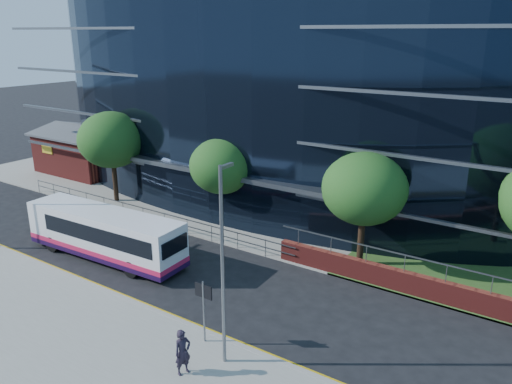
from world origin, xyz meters
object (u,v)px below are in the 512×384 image
Objects in this scene: street_sign at (204,299)px; streetlight_east at (223,262)px; brick_pavilion at (87,151)px; pedestrian at (183,352)px; tree_far_a at (111,140)px; tree_far_b at (222,166)px; tree_far_c at (364,189)px; city_bus at (106,234)px.

street_sign is 0.35× the size of streetlight_east.
pedestrian is at bearing -32.28° from brick_pavilion.
tree_far_a is 22.43m from pedestrian.
pedestrian is at bearing -72.71° from street_sign.
tree_far_a is 3.79× the size of pedestrian.
tree_far_b is (-7.50, 11.09, 2.06)m from street_sign.
tree_far_a reaches higher than street_sign.
brick_pavilion is at bearing 150.76° from streetlight_east.
streetlight_east is (-1.00, -11.17, -0.10)m from tree_far_c.
streetlight_east is at bearing -95.11° from tree_far_c.
street_sign is 11.14m from tree_far_c.
street_sign is 0.27× the size of city_bus.
streetlight_east is at bearing -21.62° from city_bus.
brick_pavilion reaches higher than city_bus.
tree_far_c is (29.00, -4.50, 2.60)m from brick_pavilion.
streetlight_east is (9.00, -11.67, 0.23)m from tree_far_b.
brick_pavilion is at bearing 171.18° from tree_far_c.
tree_far_a reaches higher than tree_far_c.
tree_far_a is 0.66× the size of city_bus.
streetlight_east is 3.78m from pedestrian.
pedestrian is at bearing -120.33° from streetlight_east.
tree_far_b is at bearing 68.97° from city_bus.
tree_far_a reaches higher than brick_pavilion.
tree_far_c is 3.54× the size of pedestrian.
tree_far_c is 0.62× the size of city_bus.
tree_far_b is at bearing 2.86° from tree_far_a.
street_sign is at bearing -21.25° from city_bus.
tree_far_b is at bearing -11.88° from brick_pavilion.
tree_far_b is 8.56m from city_bus.
brick_pavilion is 19.55m from tree_far_b.
tree_far_b is 0.57× the size of city_bus.
street_sign is at bearing -55.92° from tree_far_b.
tree_far_a is 0.87× the size of streetlight_east.
street_sign is 20.63m from tree_far_a.
tree_far_c is at bearing 27.18° from city_bus.
streetlight_east is (1.50, -0.59, 2.29)m from street_sign.
tree_far_c is at bearing 84.89° from streetlight_east.
streetlight_east is at bearing -29.24° from brick_pavilion.
street_sign is 0.40× the size of tree_far_a.
tree_far_b is (19.00, -4.00, 2.27)m from brick_pavilion.
brick_pavilion is 32.11m from pedestrian.
tree_far_c reaches higher than pedestrian.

